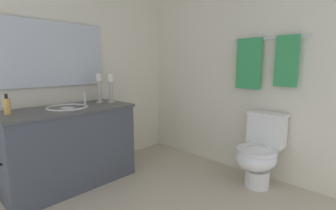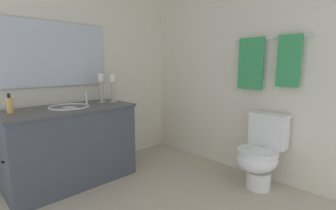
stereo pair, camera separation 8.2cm
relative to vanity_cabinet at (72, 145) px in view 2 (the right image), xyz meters
name	(u,v)px [view 2 (the right image)]	position (x,y,z in m)	size (l,w,h in m)	color
wall_back	(244,66)	(1.06, 1.59, 0.82)	(2.77, 0.04, 2.45)	silver
wall_left	(76,66)	(-0.33, 0.24, 0.82)	(0.04, 2.69, 2.45)	silver
vanity_cabinet	(72,145)	(0.00, 0.00, 0.00)	(0.58, 1.27, 0.81)	#474C56
sink_basin	(70,111)	(0.00, 0.00, 0.37)	(0.40, 0.40, 0.24)	white
mirror	(55,54)	(-0.28, 0.00, 0.94)	(0.02, 1.14, 0.68)	silver
candle_holder_tall	(113,87)	(0.01, 0.52, 0.58)	(0.09, 0.09, 0.33)	#B7B2A5
candle_holder_short	(101,87)	(-0.07, 0.41, 0.58)	(0.09, 0.09, 0.33)	#B7B2A5
soap_bottle	(10,105)	(-0.04, -0.51, 0.48)	(0.06, 0.06, 0.18)	#E5B259
toilet	(261,153)	(1.44, 1.31, -0.04)	(0.39, 0.54, 0.75)	white
towel_bar	(271,38)	(1.37, 1.53, 1.10)	(0.02, 0.02, 0.78)	silver
towel_near_vanity	(251,64)	(1.18, 1.51, 0.84)	(0.28, 0.03, 0.55)	#389E59
towel_center	(289,61)	(1.56, 1.51, 0.87)	(0.22, 0.03, 0.50)	#389E59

